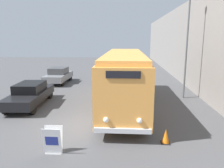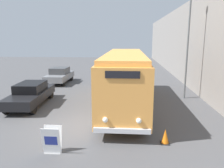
{
  "view_description": "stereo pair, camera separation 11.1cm",
  "coord_description": "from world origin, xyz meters",
  "px_view_note": "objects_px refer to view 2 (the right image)",
  "views": [
    {
      "loc": [
        1.91,
        -9.63,
        4.16
      ],
      "look_at": [
        1.21,
        1.21,
        1.9
      ],
      "focal_mm": 35.0,
      "sensor_mm": 36.0,
      "label": 1
    },
    {
      "loc": [
        2.02,
        -9.62,
        4.16
      ],
      "look_at": [
        1.21,
        1.21,
        1.9
      ],
      "focal_mm": 35.0,
      "sensor_mm": 36.0,
      "label": 2
    }
  ],
  "objects_px": {
    "vintage_bus": "(125,76)",
    "parked_car_near": "(31,94)",
    "parked_car_mid": "(60,75)",
    "sign_board": "(52,140)",
    "streetlamp": "(189,29)",
    "traffic_cone": "(165,136)"
  },
  "relations": [
    {
      "from": "sign_board",
      "to": "traffic_cone",
      "type": "bearing_deg",
      "value": 14.06
    },
    {
      "from": "streetlamp",
      "to": "parked_car_mid",
      "type": "xyz_separation_m",
      "value": [
        -10.57,
        4.75,
        -4.08
      ]
    },
    {
      "from": "parked_car_near",
      "to": "traffic_cone",
      "type": "xyz_separation_m",
      "value": [
        7.69,
        -4.71,
        -0.43
      ]
    },
    {
      "from": "traffic_cone",
      "to": "streetlamp",
      "type": "bearing_deg",
      "value": 70.73
    },
    {
      "from": "sign_board",
      "to": "streetlamp",
      "type": "xyz_separation_m",
      "value": [
        6.78,
        8.2,
        4.33
      ]
    },
    {
      "from": "parked_car_mid",
      "to": "sign_board",
      "type": "bearing_deg",
      "value": -73.35
    },
    {
      "from": "sign_board",
      "to": "traffic_cone",
      "type": "distance_m",
      "value": 4.42
    },
    {
      "from": "sign_board",
      "to": "streetlamp",
      "type": "height_order",
      "value": "streetlamp"
    },
    {
      "from": "streetlamp",
      "to": "parked_car_mid",
      "type": "bearing_deg",
      "value": 155.78
    },
    {
      "from": "parked_car_near",
      "to": "traffic_cone",
      "type": "relative_size",
      "value": 7.82
    },
    {
      "from": "sign_board",
      "to": "vintage_bus",
      "type": "bearing_deg",
      "value": 67.95
    },
    {
      "from": "vintage_bus",
      "to": "sign_board",
      "type": "relative_size",
      "value": 10.59
    },
    {
      "from": "vintage_bus",
      "to": "parked_car_near",
      "type": "bearing_deg",
      "value": -175.18
    },
    {
      "from": "streetlamp",
      "to": "parked_car_near",
      "type": "xyz_separation_m",
      "value": [
        -10.18,
        -2.42,
        -4.1
      ]
    },
    {
      "from": "vintage_bus",
      "to": "parked_car_near",
      "type": "xyz_separation_m",
      "value": [
        -5.94,
        -0.5,
        -1.13
      ]
    },
    {
      "from": "parked_car_near",
      "to": "streetlamp",
      "type": "bearing_deg",
      "value": 10.1
    },
    {
      "from": "streetlamp",
      "to": "traffic_cone",
      "type": "distance_m",
      "value": 8.8
    },
    {
      "from": "vintage_bus",
      "to": "streetlamp",
      "type": "height_order",
      "value": "streetlamp"
    },
    {
      "from": "vintage_bus",
      "to": "parked_car_near",
      "type": "height_order",
      "value": "vintage_bus"
    },
    {
      "from": "vintage_bus",
      "to": "parked_car_mid",
      "type": "bearing_deg",
      "value": 133.53
    },
    {
      "from": "vintage_bus",
      "to": "streetlamp",
      "type": "relative_size",
      "value": 1.42
    },
    {
      "from": "sign_board",
      "to": "streetlamp",
      "type": "relative_size",
      "value": 0.13
    }
  ]
}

